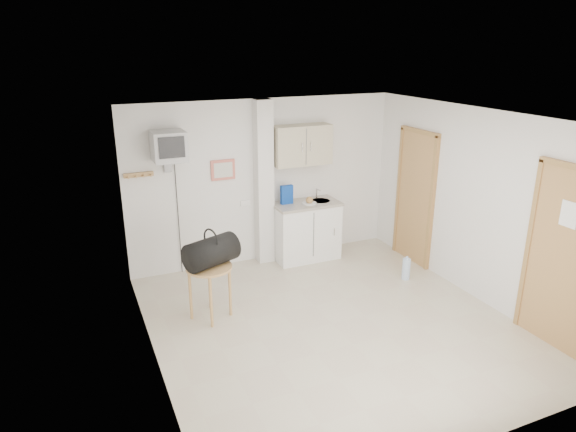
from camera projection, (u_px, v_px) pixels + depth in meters
name	position (u px, v px, depth m)	size (l,w,h in m)	color
ground	(332.00, 323.00, 6.28)	(4.50, 4.50, 0.00)	#C1B79C
room_envelope	(350.00, 199.00, 5.95)	(4.24, 4.54, 2.55)	white
kitchenette	(305.00, 209.00, 7.98)	(1.03, 0.58, 2.10)	white
crt_television	(169.00, 147.00, 6.86)	(0.44, 0.45, 2.15)	slate
round_table	(209.00, 274.00, 6.25)	(0.56, 0.56, 0.69)	tan
duffel_bag	(211.00, 252.00, 6.18)	(0.73, 0.57, 0.48)	black
water_bottle	(406.00, 269.00, 7.42)	(0.12, 0.12, 0.35)	#B4D1F2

